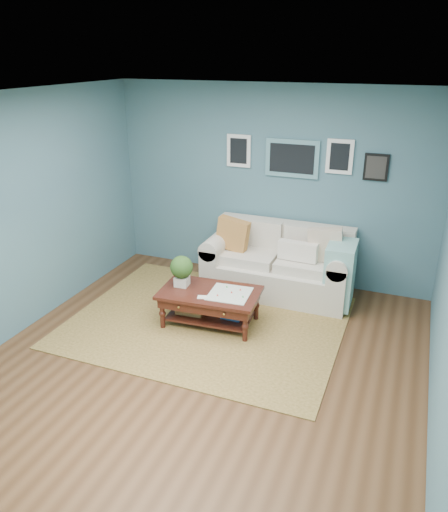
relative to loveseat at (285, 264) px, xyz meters
The scene contains 4 objects.
room_shell 2.21m from the loveseat, 100.13° to the right, with size 5.00×5.02×2.70m.
area_rug 1.37m from the loveseat, 120.05° to the right, with size 3.20×2.56×0.01m, color brown.
loveseat is the anchor object (origin of this frame).
coffee_table 1.33m from the loveseat, 119.95° to the right, with size 1.22×0.77×0.82m.
Camera 1 is at (1.86, -3.98, 3.07)m, focal length 35.00 mm.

